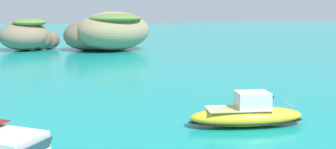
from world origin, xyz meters
TOP-DOWN VIEW (x-y plane):
  - islet_large at (-3.13, 67.22)m, footprint 20.98×19.52m
  - islet_small at (-17.42, 71.09)m, footprint 12.95×11.18m
  - motorboat_yellow at (2.20, 13.63)m, footprint 8.61×3.50m

SIDE VIEW (x-z plane):
  - motorboat_yellow at x=2.20m, z-range -0.41..2.06m
  - islet_small at x=-17.42m, z-range -0.39..5.81m
  - islet_large at x=-3.13m, z-range -0.48..7.08m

